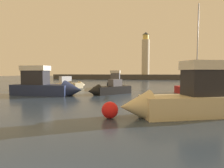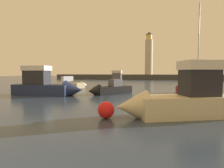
% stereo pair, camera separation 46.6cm
% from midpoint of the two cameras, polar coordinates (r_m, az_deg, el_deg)
% --- Properties ---
extents(ground_plane, '(220.00, 220.00, 0.00)m').
position_cam_midpoint_polar(ground_plane, '(36.27, 5.87, -0.51)').
color(ground_plane, '#2D3D51').
extents(breakwater, '(69.68, 5.74, 1.95)m').
position_cam_midpoint_polar(breakwater, '(70.94, 7.98, 2.30)').
color(breakwater, '#423F3D').
rests_on(breakwater, ground_plane).
extents(lighthouse, '(2.99, 2.99, 16.65)m').
position_cam_midpoint_polar(lighthouse, '(71.24, 10.70, 9.41)').
color(lighthouse, beige).
rests_on(lighthouse, breakwater).
extents(motorboat_0, '(2.12, 7.29, 3.25)m').
position_cam_midpoint_polar(motorboat_0, '(28.71, 0.37, 0.30)').
color(motorboat_0, black).
rests_on(motorboat_0, ground_plane).
extents(motorboat_1, '(7.56, 4.24, 3.63)m').
position_cam_midpoint_polar(motorboat_1, '(11.28, 20.28, -4.70)').
color(motorboat_1, beige).
rests_on(motorboat_1, ground_plane).
extents(motorboat_2, '(4.28, 5.45, 2.25)m').
position_cam_midpoint_polar(motorboat_2, '(30.33, -13.36, -0.18)').
color(motorboat_2, beige).
rests_on(motorboat_2, ground_plane).
extents(motorboat_3, '(8.55, 2.40, 3.86)m').
position_cam_midpoint_polar(motorboat_3, '(21.95, -20.86, -0.58)').
color(motorboat_3, '#1E284C').
rests_on(motorboat_3, ground_plane).
extents(motorboat_5, '(5.22, 5.30, 2.07)m').
position_cam_midpoint_polar(motorboat_5, '(21.45, -1.92, -1.77)').
color(motorboat_5, black).
rests_on(motorboat_5, ground_plane).
extents(sailboat_moored, '(3.06, 7.29, 10.07)m').
position_cam_midpoint_polar(sailboat_moored, '(22.02, 24.40, -2.19)').
color(sailboat_moored, '#B21E1E').
rests_on(sailboat_moored, ground_plane).
extents(mooring_buoy, '(0.97, 0.97, 0.97)m').
position_cam_midpoint_polar(mooring_buoy, '(10.22, -2.01, -8.47)').
color(mooring_buoy, red).
rests_on(mooring_buoy, ground_plane).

